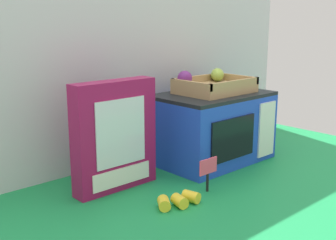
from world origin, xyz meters
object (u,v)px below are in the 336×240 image
toy_microwave (212,127)px  food_groups_crate (213,86)px  loose_toy_banana (178,200)px  price_sign (208,170)px  cookie_set_box (115,136)px

toy_microwave → food_groups_crate: food_groups_crate is taller
food_groups_crate → toy_microwave: bearing=-135.6°
food_groups_crate → loose_toy_banana: food_groups_crate is taller
toy_microwave → food_groups_crate: bearing=44.4°
toy_microwave → price_sign: size_ratio=3.99×
toy_microwave → price_sign: (-0.23, -0.19, -0.05)m
cookie_set_box → price_sign: cookie_set_box is taller
toy_microwave → price_sign: 0.30m
food_groups_crate → loose_toy_banana: size_ratio=1.93×
price_sign → loose_toy_banana: 0.14m
food_groups_crate → cookie_set_box: size_ratio=0.79×
price_sign → food_groups_crate: bearing=39.9°
loose_toy_banana → food_groups_crate: bearing=30.0°
toy_microwave → cookie_set_box: bearing=178.1°
food_groups_crate → cookie_set_box: 0.43m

